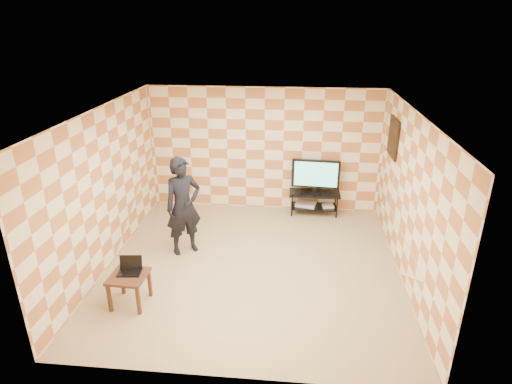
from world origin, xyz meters
TOP-DOWN VIEW (x-y plane):
  - floor at (0.00, 0.00)m, footprint 5.00×5.00m
  - wall_back at (0.00, 2.50)m, footprint 5.00×0.02m
  - wall_front at (0.00, -2.50)m, footprint 5.00×0.02m
  - wall_left at (-2.50, 0.00)m, footprint 0.02×5.00m
  - wall_right at (2.50, 0.00)m, footprint 0.02×5.00m
  - ceiling at (0.00, 0.00)m, footprint 5.00×5.00m
  - wall_art at (2.47, 1.55)m, footprint 0.04×0.72m
  - tv_stand at (1.12, 2.26)m, footprint 1.09×0.49m
  - tv at (1.12, 2.25)m, footprint 1.02×0.21m
  - dvd_player at (0.94, 2.28)m, footprint 0.48×0.39m
  - game_console at (1.42, 2.24)m, footprint 0.26×0.21m
  - side_table at (-1.72, -1.22)m, footprint 0.55×0.55m
  - laptop at (-1.73, -1.12)m, footprint 0.36×0.30m
  - person at (-1.28, 0.41)m, footprint 0.79×0.73m

SIDE VIEW (x-z plane):
  - floor at x=0.00m, z-range 0.00..0.00m
  - game_console at x=1.42m, z-range 0.17..0.23m
  - dvd_player at x=0.94m, z-range 0.17..0.24m
  - tv_stand at x=1.12m, z-range 0.12..0.62m
  - side_table at x=-1.72m, z-range 0.16..0.66m
  - laptop at x=-1.73m, z-range 0.44..0.66m
  - person at x=-1.28m, z-range 0.00..1.81m
  - tv at x=1.12m, z-range 0.54..1.28m
  - wall_back at x=0.00m, z-range 0.00..2.70m
  - wall_front at x=0.00m, z-range 0.00..2.70m
  - wall_left at x=-2.50m, z-range 0.00..2.70m
  - wall_right at x=2.50m, z-range 0.00..2.70m
  - wall_art at x=2.47m, z-range 1.59..2.31m
  - ceiling at x=0.00m, z-range 2.69..2.71m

